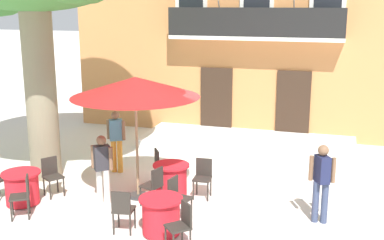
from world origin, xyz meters
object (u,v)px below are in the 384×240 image
(cafe_chair_middle_0, at_px, (177,195))
(cafe_table_middle, at_px, (161,216))
(cafe_chair_front_2, at_px, (203,175))
(pedestrian_by_tree, at_px, (102,166))
(cafe_table_near_tree, at_px, (22,188))
(cafe_chair_middle_1, at_px, (123,208))
(cafe_chair_middle_2, at_px, (182,223))
(pedestrian_mid_plaza, at_px, (322,179))
(pedestrian_near_entrance, at_px, (116,138))
(cafe_chair_near_tree_1, at_px, (52,174))
(cafe_table_front, at_px, (171,179))
(cafe_chair_front_1, at_px, (154,184))
(cafe_chair_near_tree_0, at_px, (23,194))
(cafe_umbrella, at_px, (135,87))
(cafe_chair_front_0, at_px, (161,164))

(cafe_chair_middle_0, bearing_deg, cafe_table_middle, -96.25)
(cafe_chair_middle_0, xyz_separation_m, cafe_chair_front_2, (0.18, 1.34, 0.00))
(cafe_chair_front_2, relative_size, pedestrian_by_tree, 0.57)
(cafe_table_middle, height_order, pedestrian_by_tree, pedestrian_by_tree)
(cafe_table_near_tree, relative_size, cafe_chair_middle_1, 0.95)
(cafe_chair_middle_2, bearing_deg, pedestrian_mid_plaza, 39.54)
(cafe_chair_front_2, bearing_deg, pedestrian_near_entrance, 159.65)
(cafe_chair_near_tree_1, distance_m, pedestrian_near_entrance, 2.12)
(cafe_chair_middle_2, bearing_deg, cafe_table_front, 113.46)
(cafe_chair_front_1, bearing_deg, pedestrian_mid_plaza, 3.81)
(cafe_chair_middle_1, height_order, pedestrian_mid_plaza, pedestrian_mid_plaza)
(cafe_table_near_tree, distance_m, cafe_chair_middle_1, 2.87)
(cafe_chair_near_tree_0, relative_size, cafe_chair_near_tree_1, 1.00)
(cafe_umbrella, bearing_deg, cafe_chair_middle_0, -34.11)
(cafe_chair_middle_0, xyz_separation_m, pedestrian_by_tree, (-1.88, 0.31, 0.37))
(cafe_chair_near_tree_1, relative_size, cafe_chair_front_1, 1.00)
(cafe_chair_front_1, relative_size, cafe_umbrella, 0.31)
(cafe_chair_near_tree_1, xyz_separation_m, cafe_chair_front_1, (2.54, 0.09, 0.00))
(cafe_table_middle, height_order, cafe_umbrella, cafe_umbrella)
(cafe_chair_front_0, height_order, cafe_chair_front_1, same)
(cafe_chair_middle_1, height_order, cafe_chair_middle_2, same)
(cafe_table_middle, height_order, pedestrian_near_entrance, pedestrian_near_entrance)
(cafe_chair_near_tree_1, xyz_separation_m, cafe_chair_middle_1, (2.44, -1.33, 0.00))
(cafe_table_near_tree, bearing_deg, cafe_table_front, 26.22)
(cafe_chair_middle_1, bearing_deg, cafe_chair_front_2, 66.38)
(cafe_chair_front_1, distance_m, cafe_chair_front_2, 1.24)
(cafe_chair_middle_2, xyz_separation_m, pedestrian_by_tree, (-2.38, 1.54, 0.37))
(pedestrian_mid_plaza, bearing_deg, cafe_chair_front_2, 167.08)
(pedestrian_mid_plaza, bearing_deg, cafe_table_middle, -153.45)
(cafe_chair_middle_2, distance_m, pedestrian_mid_plaza, 3.09)
(cafe_table_middle, height_order, cafe_chair_front_1, cafe_chair_front_1)
(pedestrian_near_entrance, bearing_deg, cafe_table_front, -29.85)
(pedestrian_by_tree, bearing_deg, cafe_umbrella, 40.90)
(cafe_table_front, bearing_deg, cafe_chair_front_0, 129.07)
(cafe_chair_front_0, bearing_deg, cafe_chair_middle_2, -63.13)
(cafe_table_near_tree, xyz_separation_m, pedestrian_near_entrance, (1.10, 2.60, 0.56))
(cafe_chair_near_tree_1, xyz_separation_m, cafe_umbrella, (2.00, 0.45, 2.08))
(cafe_umbrella, bearing_deg, cafe_table_middle, -53.71)
(pedestrian_near_entrance, height_order, pedestrian_mid_plaza, pedestrian_near_entrance)
(cafe_table_middle, relative_size, pedestrian_by_tree, 0.54)
(cafe_chair_front_2, bearing_deg, pedestrian_mid_plaza, -12.92)
(pedestrian_mid_plaza, relative_size, pedestrian_by_tree, 1.05)
(cafe_chair_front_2, bearing_deg, cafe_umbrella, -161.28)
(cafe_chair_front_2, bearing_deg, pedestrian_by_tree, -153.53)
(cafe_table_near_tree, height_order, cafe_chair_near_tree_1, cafe_chair_near_tree_1)
(cafe_chair_middle_0, height_order, cafe_chair_front_1, same)
(cafe_chair_front_0, height_order, pedestrian_near_entrance, pedestrian_near_entrance)
(pedestrian_near_entrance, bearing_deg, cafe_chair_middle_1, -62.69)
(cafe_chair_front_1, xyz_separation_m, pedestrian_by_tree, (-1.16, -0.17, 0.37))
(cafe_chair_near_tree_0, relative_size, cafe_chair_middle_0, 1.00)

